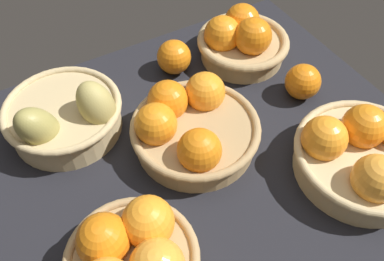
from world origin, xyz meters
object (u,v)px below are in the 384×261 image
(basket_far_right, at_px, (241,40))
(basket_center, at_px, (190,127))
(basket_near_right, at_px, (367,155))
(basket_far_left_pears, at_px, (65,116))
(basket_near_left, at_px, (131,258))
(loose_orange_front_gap, at_px, (174,57))
(loose_orange_back_gap, at_px, (303,82))

(basket_far_right, height_order, basket_center, basket_far_right)
(basket_near_right, distance_m, basket_far_left_pears, 0.56)
(basket_near_right, bearing_deg, basket_far_left_pears, 140.68)
(basket_far_left_pears, xyz_separation_m, basket_far_right, (0.42, 0.02, 0.00))
(basket_near_right, distance_m, basket_far_right, 0.38)
(basket_near_right, relative_size, basket_near_left, 1.24)
(basket_far_right, xyz_separation_m, loose_orange_front_gap, (-0.16, 0.03, -0.01))
(basket_far_left_pears, xyz_separation_m, loose_orange_front_gap, (0.27, 0.06, -0.01))
(basket_far_right, relative_size, loose_orange_back_gap, 2.79)
(basket_far_right, xyz_separation_m, basket_near_left, (-0.43, -0.34, -0.00))
(basket_near_left, bearing_deg, basket_center, 41.76)
(basket_near_right, bearing_deg, basket_far_right, 91.73)
(basket_far_right, bearing_deg, loose_orange_back_gap, -76.33)
(basket_center, bearing_deg, basket_near_left, -138.24)
(basket_near_right, xyz_separation_m, basket_far_left_pears, (-0.43, 0.35, -0.00))
(basket_near_right, height_order, basket_far_left_pears, basket_far_left_pears)
(basket_far_right, bearing_deg, loose_orange_front_gap, 168.55)
(basket_far_right, xyz_separation_m, loose_orange_back_gap, (0.04, -0.17, -0.01))
(loose_orange_back_gap, bearing_deg, basket_near_right, -98.12)
(basket_near_left, height_order, basket_center, basket_center)
(basket_far_right, relative_size, loose_orange_front_gap, 2.75)
(basket_near_right, xyz_separation_m, loose_orange_front_gap, (-0.17, 0.41, -0.01))
(basket_far_left_pears, height_order, basket_center, basket_far_left_pears)
(basket_far_right, bearing_deg, basket_far_left_pears, -176.68)
(basket_near_left, distance_m, loose_orange_front_gap, 0.46)
(loose_orange_back_gap, bearing_deg, basket_center, 179.18)
(basket_far_right, height_order, basket_near_left, basket_far_right)
(basket_near_left, distance_m, basket_center, 0.27)
(basket_center, distance_m, loose_orange_back_gap, 0.27)
(basket_far_right, bearing_deg, basket_center, -143.83)
(basket_far_right, xyz_separation_m, basket_center, (-0.23, -0.17, -0.00))
(basket_near_right, distance_m, basket_center, 0.32)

